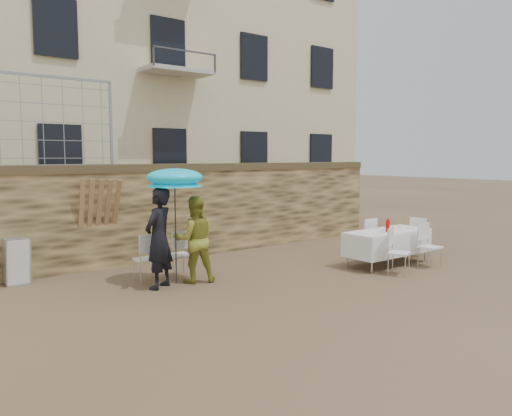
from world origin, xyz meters
TOP-DOWN VIEW (x-y plane):
  - ground at (0.00, 0.00)m, footprint 80.00×80.00m
  - stone_wall at (0.00, 5.00)m, footprint 13.00×0.50m
  - apartment_building at (0.00, 12.00)m, footprint 20.00×8.00m
  - chain_link_fence at (-3.00, 5.00)m, footprint 3.20×0.06m
  - man_suit at (-1.50, 2.65)m, footprint 0.81×0.73m
  - woman_dress at (-0.75, 2.65)m, footprint 0.97×0.87m
  - umbrella at (-1.10, 2.75)m, footprint 1.10×1.10m
  - couple_chair_left at (-1.50, 3.20)m, footprint 0.51×0.51m
  - couple_chair_right at (-0.80, 3.20)m, footprint 0.53×0.53m
  - banquet_table at (3.45, 1.33)m, footprint 2.10×0.85m
  - soda_bottle at (3.25, 1.18)m, footprint 0.09×0.09m
  - table_chair_front_left at (2.85, 0.58)m, footprint 0.63×0.63m
  - table_chair_front_right at (3.95, 0.58)m, footprint 0.49×0.49m
  - table_chair_back at (3.65, 2.13)m, footprint 0.54×0.54m
  - table_chair_side at (4.85, 1.43)m, footprint 0.58×0.58m
  - chair_stack_right at (-3.51, 4.68)m, footprint 0.46×0.47m
  - wood_planks at (-1.91, 4.75)m, footprint 0.70×0.20m

SIDE VIEW (x-z plane):
  - ground at x=0.00m, z-range 0.00..0.00m
  - chair_stack_right at x=-3.51m, z-range 0.00..0.92m
  - couple_chair_left at x=-1.50m, z-range 0.00..0.96m
  - couple_chair_right at x=-0.80m, z-range 0.00..0.96m
  - table_chair_front_left at x=2.85m, z-range 0.00..0.96m
  - table_chair_front_right at x=3.95m, z-range 0.00..0.96m
  - table_chair_back at x=3.65m, z-range 0.00..0.96m
  - table_chair_side at x=4.85m, z-range 0.00..0.96m
  - banquet_table at x=3.45m, z-range 0.34..1.12m
  - woman_dress at x=-0.75m, z-range 0.00..1.66m
  - soda_bottle at x=3.25m, z-range 0.77..1.04m
  - man_suit at x=-1.50m, z-range 0.00..1.86m
  - wood_planks at x=-1.91m, z-range 0.00..2.00m
  - stone_wall at x=0.00m, z-range 0.00..2.20m
  - umbrella at x=-1.10m, z-range 0.92..3.00m
  - chain_link_fence at x=-3.00m, z-range 2.20..4.00m
  - apartment_building at x=0.00m, z-range 0.00..15.00m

